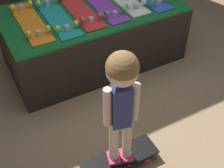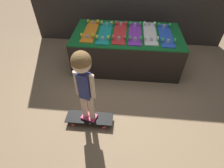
% 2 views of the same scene
% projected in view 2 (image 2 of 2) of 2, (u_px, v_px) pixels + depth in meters
% --- Properties ---
extents(ground_plane, '(16.00, 16.00, 0.00)m').
position_uv_depth(ground_plane, '(124.00, 88.00, 2.83)').
color(ground_plane, '#9E7F5B').
extents(display_rack, '(1.79, 0.97, 0.62)m').
position_uv_depth(display_rack, '(126.00, 49.00, 3.09)').
color(display_rack, black).
rests_on(display_rack, ground_plane).
extents(skateboard_orange_on_rack, '(0.20, 0.79, 0.09)m').
position_uv_depth(skateboard_orange_on_rack, '(91.00, 30.00, 2.92)').
color(skateboard_orange_on_rack, orange).
rests_on(skateboard_orange_on_rack, display_rack).
extents(skateboard_teal_on_rack, '(0.20, 0.79, 0.09)m').
position_uv_depth(skateboard_teal_on_rack, '(105.00, 32.00, 2.88)').
color(skateboard_teal_on_rack, teal).
rests_on(skateboard_teal_on_rack, display_rack).
extents(skateboard_red_on_rack, '(0.20, 0.79, 0.09)m').
position_uv_depth(skateboard_red_on_rack, '(120.00, 32.00, 2.88)').
color(skateboard_red_on_rack, red).
rests_on(skateboard_red_on_rack, display_rack).
extents(skateboard_purple_on_rack, '(0.20, 0.79, 0.09)m').
position_uv_depth(skateboard_purple_on_rack, '(135.00, 33.00, 2.86)').
color(skateboard_purple_on_rack, purple).
rests_on(skateboard_purple_on_rack, display_rack).
extents(skateboard_white_on_rack, '(0.20, 0.79, 0.09)m').
position_uv_depth(skateboard_white_on_rack, '(150.00, 33.00, 2.86)').
color(skateboard_white_on_rack, white).
rests_on(skateboard_white_on_rack, display_rack).
extents(skateboard_blue_on_rack, '(0.20, 0.79, 0.09)m').
position_uv_depth(skateboard_blue_on_rack, '(166.00, 34.00, 2.82)').
color(skateboard_blue_on_rack, blue).
rests_on(skateboard_blue_on_rack, display_rack).
extents(skateboard_on_floor, '(0.62, 0.20, 0.09)m').
position_uv_depth(skateboard_on_floor, '(90.00, 118.00, 2.30)').
color(skateboard_on_floor, black).
rests_on(skateboard_on_floor, ground_plane).
extents(child, '(0.24, 0.20, 1.01)m').
position_uv_depth(child, '(83.00, 77.00, 1.81)').
color(child, '#E03D6B').
rests_on(child, skateboard_on_floor).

